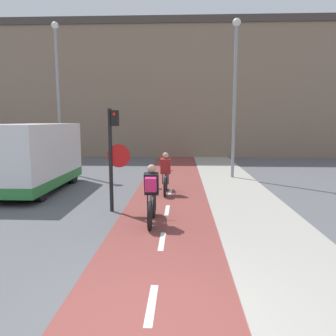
% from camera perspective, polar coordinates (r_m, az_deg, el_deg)
% --- Properties ---
extents(ground_plane, '(120.00, 120.00, 0.00)m').
position_cam_1_polar(ground_plane, '(4.72, -3.51, -25.96)').
color(ground_plane, '#5B5B60').
extents(bike_lane, '(2.59, 60.00, 0.02)m').
position_cam_1_polar(bike_lane, '(4.71, -3.51, -25.84)').
color(bike_lane, brown).
rests_on(bike_lane, ground_plane).
extents(building_row_background, '(60.00, 5.20, 9.70)m').
position_cam_1_polar(building_row_background, '(26.01, 1.54, 13.18)').
color(building_row_background, '#89705B').
rests_on(building_row_background, ground_plane).
extents(traffic_light_pole, '(0.67, 0.25, 2.98)m').
position_cam_1_polar(traffic_light_pole, '(9.52, -9.49, 3.38)').
color(traffic_light_pole, black).
rests_on(traffic_light_pole, ground_plane).
extents(street_lamp_far, '(0.36, 0.36, 7.39)m').
position_cam_1_polar(street_lamp_far, '(17.68, -18.66, 13.78)').
color(street_lamp_far, gray).
rests_on(street_lamp_far, ground_plane).
extents(street_lamp_sidewalk, '(0.36, 0.36, 7.03)m').
position_cam_1_polar(street_lamp_sidewalk, '(15.29, 11.58, 14.25)').
color(street_lamp_sidewalk, gray).
rests_on(street_lamp_sidewalk, ground_plane).
extents(cyclist_near, '(0.46, 1.76, 1.55)m').
position_cam_1_polar(cyclist_near, '(8.40, -2.87, -4.96)').
color(cyclist_near, black).
rests_on(cyclist_near, ground_plane).
extents(cyclist_far, '(0.46, 1.69, 1.52)m').
position_cam_1_polar(cyclist_far, '(11.85, -0.43, -1.31)').
color(cyclist_far, black).
rests_on(cyclist_far, ground_plane).
extents(van, '(2.05, 4.91, 2.52)m').
position_cam_1_polar(van, '(13.24, -22.29, 1.56)').
color(van, white).
rests_on(van, ground_plane).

